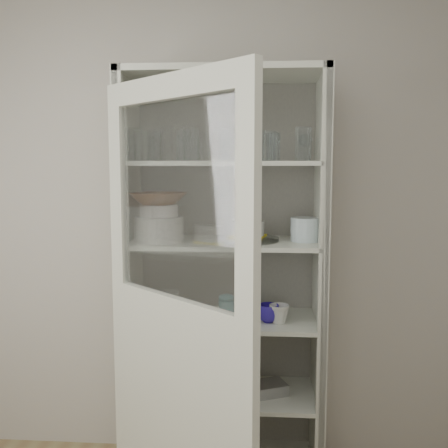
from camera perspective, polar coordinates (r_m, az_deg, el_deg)
The scene contains 36 objects.
wall_back at distance 2.78m, azimuth -3.78°, elevation -0.36°, with size 3.60×0.02×2.60m, color #BDB7AF.
pantry_cabinet at distance 2.67m, azimuth 0.10°, elevation -8.51°, with size 1.00×0.45×2.10m.
cupboard_door at distance 2.15m, azimuth -5.50°, elevation -14.17°, with size 0.70×0.63×2.00m.
tumbler_0 at distance 2.42m, azimuth -10.12°, elevation 8.91°, with size 0.08×0.08×0.15m, color silver.
tumbler_1 at distance 2.39m, azimuth -3.73°, elevation 9.07°, with size 0.08×0.08×0.16m, color silver.
tumbler_2 at distance 2.42m, azimuth -4.62°, elevation 8.91°, with size 0.07×0.07×0.15m, color silver.
tumbler_3 at distance 2.36m, azimuth 0.38°, elevation 8.81°, with size 0.07×0.07×0.13m, color silver.
tumbler_4 at distance 2.38m, azimuth 3.77°, elevation 8.80°, with size 0.07×0.07×0.13m, color silver.
tumbler_5 at distance 2.35m, azimuth 5.66°, elevation 8.76°, with size 0.06×0.06×0.13m, color silver.
tumbler_6 at distance 2.39m, azimuth 9.03°, elevation 9.00°, with size 0.08×0.08×0.16m, color silver.
tumbler_7 at distance 2.58m, azimuth -7.95°, elevation 8.77°, with size 0.08×0.08×0.15m, color silver.
tumbler_8 at distance 2.55m, azimuth -9.40°, elevation 8.76°, with size 0.07×0.07×0.15m, color silver.
tumbler_9 at distance 2.51m, azimuth -4.72°, elevation 8.63°, with size 0.07×0.07×0.13m, color silver.
tumbler_10 at distance 2.51m, azimuth 1.51°, elevation 8.71°, with size 0.07×0.07×0.13m, color silver.
tumbler_11 at distance 2.54m, azimuth 2.97°, elevation 8.61°, with size 0.06×0.06×0.13m, color silver.
goblet_0 at distance 2.68m, azimuth -8.70°, elevation 8.77°, with size 0.07×0.07×0.16m, color silver, non-canonical shape.
goblet_1 at distance 2.60m, azimuth 0.13°, elevation 9.22°, with size 0.08×0.08×0.19m, color silver, non-canonical shape.
goblet_2 at distance 2.58m, azimuth 5.63°, elevation 8.98°, with size 0.07×0.07×0.17m, color silver, non-canonical shape.
goblet_3 at distance 2.61m, azimuth 9.27°, elevation 8.72°, with size 0.07×0.07×0.15m, color silver, non-canonical shape.
plate_stack_front at distance 2.52m, azimuth -7.40°, elevation -0.56°, with size 0.24×0.24×0.13m, color silver.
plate_stack_back at distance 2.71m, azimuth -8.51°, elevation -0.69°, with size 0.22×0.22×0.07m, color silver.
cream_bowl at distance 2.51m, azimuth -7.43°, elevation 1.53°, with size 0.19×0.19×0.06m, color silver.
terracotta_bowl at distance 2.51m, azimuth -7.45°, elevation 2.90°, with size 0.25×0.25×0.06m, color brown.
glass_platter at distance 2.53m, azimuth 2.72°, elevation -1.74°, with size 0.32×0.32×0.02m, color silver.
yellow_trivet at distance 2.52m, azimuth 2.73°, elevation -1.41°, with size 0.16×0.16×0.01m, color yellow.
white_ramekin at distance 2.52m, azimuth 2.73°, elevation -0.47°, with size 0.17×0.17×0.07m, color silver.
grey_bowl_stack at distance 2.54m, azimuth 9.27°, elevation -0.62°, with size 0.15×0.15×0.12m, color silver.
mug_blue at distance 2.54m, azimuth 5.09°, elevation -10.11°, with size 0.11×0.11×0.09m, color navy.
mug_teal at distance 2.65m, azimuth 2.53°, elevation -9.24°, with size 0.11×0.11×0.10m, color teal.
mug_white at distance 2.53m, azimuth 6.32°, elevation -10.18°, with size 0.10×0.10×0.09m, color silver.
teal_jar at distance 2.63m, azimuth 0.28°, elevation -9.39°, with size 0.08×0.08×0.10m.
measuring_cups at distance 2.57m, azimuth -5.35°, elevation -10.52°, with size 0.10×0.10×0.04m, color #ABABAB.
white_canister at distance 2.66m, azimuth -6.26°, elevation -8.99°, with size 0.11×0.11×0.12m, color silver.
cream_dish at distance 2.77m, azimuth -4.85°, elevation -17.70°, with size 0.24×0.24×0.07m, color silver.
tin_box at distance 2.73m, azimuth 4.95°, elevation -18.22°, with size 0.19×0.13×0.06m, color #9A9A9A.
tumbler_12 at distance 2.44m, azimuth 5.06°, elevation 8.86°, with size 0.07×0.07×0.14m, color silver.
Camera 1 is at (0.38, -1.23, 1.63)m, focal length 40.00 mm.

